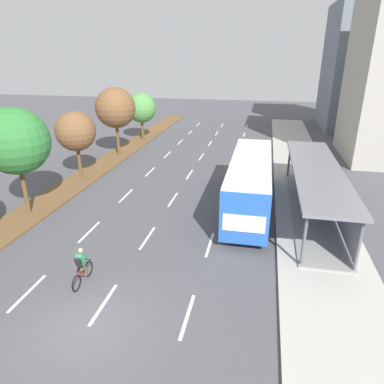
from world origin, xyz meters
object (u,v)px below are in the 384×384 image
(median_tree_third, at_px, (76,131))
(median_tree_fourth, at_px, (115,108))
(median_tree_second, at_px, (15,141))
(median_tree_fifth, at_px, (141,108))
(bus, at_px, (250,179))
(cyclist, at_px, (81,268))
(bus_shelter, at_px, (319,186))

(median_tree_third, xyz_separation_m, median_tree_fourth, (0.37, 7.01, 0.84))
(median_tree_second, distance_m, median_tree_third, 7.07)
(median_tree_second, bearing_deg, median_tree_fifth, 89.22)
(median_tree_third, relative_size, median_tree_fifth, 1.00)
(bus, relative_size, median_tree_fourth, 1.74)
(cyclist, height_order, median_tree_fifth, median_tree_fifth)
(median_tree_second, bearing_deg, bus_shelter, 12.04)
(bus, height_order, median_tree_fifth, median_tree_fifth)
(cyclist, distance_m, median_tree_second, 9.89)
(median_tree_fourth, bearing_deg, bus, -37.46)
(cyclist, xyz_separation_m, median_tree_fourth, (-6.69, 19.92, 3.90))
(bus, distance_m, median_tree_fourth, 17.12)
(median_tree_fourth, bearing_deg, cyclist, -71.44)
(cyclist, distance_m, median_tree_fifth, 27.89)
(median_tree_second, xyz_separation_m, median_tree_fifth, (0.29, 21.04, -0.98))
(bus, xyz_separation_m, median_tree_third, (-13.80, 3.28, 1.79))
(bus, bearing_deg, median_tree_second, -164.70)
(median_tree_second, bearing_deg, cyclist, -40.50)
(bus, relative_size, cyclist, 6.20)
(bus, height_order, median_tree_fourth, median_tree_fourth)
(bus_shelter, distance_m, bus, 4.29)
(bus_shelter, relative_size, median_tree_fifth, 2.65)
(median_tree_third, bearing_deg, bus_shelter, -10.00)
(bus, bearing_deg, median_tree_third, 166.64)
(median_tree_second, bearing_deg, bus, 15.30)
(median_tree_second, distance_m, median_tree_fourth, 14.03)
(median_tree_fifth, bearing_deg, cyclist, -76.19)
(median_tree_fourth, bearing_deg, bus_shelter, -29.94)
(bus_shelter, height_order, median_tree_fifth, median_tree_fifth)
(bus_shelter, xyz_separation_m, median_tree_fourth, (-17.71, 10.20, 2.83))
(bus_shelter, height_order, median_tree_fourth, median_tree_fourth)
(bus, relative_size, median_tree_second, 1.71)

